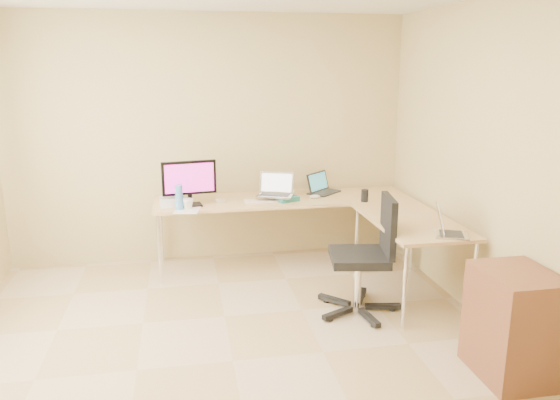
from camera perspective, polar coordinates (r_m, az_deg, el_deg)
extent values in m
plane|color=#C6AF8C|center=(4.05, -5.03, -16.64)|extent=(4.50, 4.50, 0.00)
plane|color=tan|center=(5.78, -7.50, 6.33)|extent=(4.50, 0.00, 4.50)
plane|color=tan|center=(1.47, 2.84, -17.17)|extent=(4.50, 0.00, 4.50)
plane|color=tan|center=(4.29, 23.73, 2.60)|extent=(0.00, 4.50, 4.50)
cube|color=tan|center=(5.68, 0.36, -3.36)|extent=(2.65, 0.70, 0.73)
cube|color=tan|center=(5.06, 13.53, -5.99)|extent=(0.70, 1.30, 0.73)
cube|color=black|center=(5.29, -9.59, 1.75)|extent=(0.55, 0.25, 0.45)
cube|color=#216D69|center=(5.51, 0.36, 0.29)|extent=(0.31, 0.35, 0.05)
cube|color=#A6A6A6|center=(5.44, -0.53, 1.62)|extent=(0.43, 0.38, 0.23)
cube|color=black|center=(5.80, 4.72, 1.82)|extent=(0.43, 0.43, 0.22)
cube|color=silver|center=(5.43, -1.70, -0.09)|extent=(0.40, 0.11, 0.02)
ellipsoid|color=silver|center=(5.57, 3.71, 0.37)|extent=(0.12, 0.09, 0.04)
imported|color=white|center=(5.20, -9.76, -0.43)|extent=(0.13, 0.13, 0.10)
cylinder|color=white|center=(5.44, -6.29, -0.09)|extent=(0.13, 0.13, 0.03)
cylinder|color=#4983C5|center=(5.17, -10.65, 0.26)|extent=(0.08, 0.08, 0.25)
cube|color=white|center=(5.20, -9.76, -0.99)|extent=(0.28, 0.36, 0.01)
cube|color=silver|center=(5.37, -11.29, -0.11)|extent=(0.27, 0.21, 0.09)
cylinder|color=silver|center=(5.59, -10.44, 1.49)|extent=(0.25, 0.25, 0.28)
cylinder|color=black|center=(5.49, 8.98, 0.47)|extent=(0.08, 0.08, 0.12)
cube|color=#BEBEBE|center=(4.54, 17.81, -2.40)|extent=(0.37, 0.34, 0.20)
cube|color=black|center=(4.61, 8.36, -5.93)|extent=(0.71, 0.71, 1.03)
cube|color=brown|center=(4.03, 23.51, -12.19)|extent=(0.46, 0.56, 0.78)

